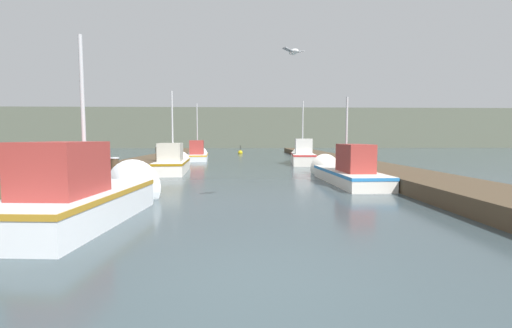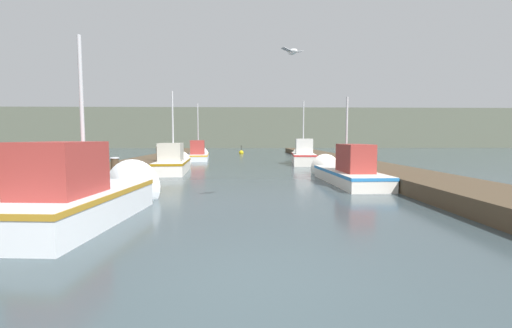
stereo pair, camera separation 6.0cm
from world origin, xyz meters
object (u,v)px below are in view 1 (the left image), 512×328
(mooring_piling_0, at_px, (197,149))
(mooring_piling_2, at_px, (158,157))
(fishing_boat_1, at_px, (344,171))
(mooring_piling_1, at_px, (115,172))
(mooring_piling_3, at_px, (304,150))
(channel_buoy, at_px, (240,153))
(seagull_lead, at_px, (294,52))
(fishing_boat_0, at_px, (90,195))
(fishing_boat_4, at_px, (198,154))
(fishing_boat_2, at_px, (173,162))
(fishing_boat_3, at_px, (302,156))

(mooring_piling_0, bearing_deg, mooring_piling_2, -90.19)
(fishing_boat_1, relative_size, mooring_piling_2, 4.62)
(mooring_piling_0, distance_m, mooring_piling_1, 20.97)
(mooring_piling_0, distance_m, mooring_piling_3, 10.70)
(channel_buoy, distance_m, seagull_lead, 27.45)
(mooring_piling_3, bearing_deg, mooring_piling_2, -134.58)
(fishing_boat_1, height_order, channel_buoy, fishing_boat_1)
(fishing_boat_1, bearing_deg, mooring_piling_0, 110.97)
(mooring_piling_0, xyz_separation_m, mooring_piling_2, (-0.05, -14.74, 0.03))
(channel_buoy, height_order, seagull_lead, seagull_lead)
(mooring_piling_1, relative_size, seagull_lead, 1.91)
(mooring_piling_3, relative_size, channel_buoy, 1.41)
(fishing_boat_0, xyz_separation_m, fishing_boat_4, (-0.33, 19.02, -0.10))
(fishing_boat_1, distance_m, mooring_piling_2, 9.79)
(fishing_boat_2, xyz_separation_m, channel_buoy, (3.10, 17.84, -0.32))
(fishing_boat_0, xyz_separation_m, channel_buoy, (2.83, 27.62, -0.36))
(fishing_boat_1, bearing_deg, fishing_boat_4, 117.47)
(mooring_piling_2, distance_m, mooring_piling_3, 13.40)
(fishing_boat_3, relative_size, fishing_boat_4, 0.93)
(fishing_boat_2, distance_m, fishing_boat_4, 9.24)
(mooring_piling_0, xyz_separation_m, mooring_piling_3, (9.35, -5.20, 0.09))
(mooring_piling_1, distance_m, channel_buoy, 23.28)
(mooring_piling_1, bearing_deg, fishing_boat_0, -75.39)
(fishing_boat_1, relative_size, fishing_boat_2, 1.12)
(fishing_boat_0, height_order, mooring_piling_1, fishing_boat_0)
(mooring_piling_0, height_order, mooring_piling_1, mooring_piling_0)
(fishing_boat_3, relative_size, channel_buoy, 5.30)
(mooring_piling_1, distance_m, mooring_piling_2, 6.23)
(seagull_lead, bearing_deg, mooring_piling_0, 69.44)
(fishing_boat_3, bearing_deg, mooring_piling_2, -149.51)
(mooring_piling_0, bearing_deg, fishing_boat_1, -67.32)
(fishing_boat_3, bearing_deg, fishing_boat_0, -109.51)
(fishing_boat_1, relative_size, fishing_boat_4, 1.04)
(fishing_boat_1, height_order, mooring_piling_3, fishing_boat_1)
(fishing_boat_0, distance_m, fishing_boat_2, 9.78)
(fishing_boat_0, distance_m, mooring_piling_0, 25.69)
(mooring_piling_3, height_order, seagull_lead, seagull_lead)
(fishing_boat_4, relative_size, channel_buoy, 5.68)
(fishing_boat_4, bearing_deg, fishing_boat_2, -94.59)
(fishing_boat_4, distance_m, mooring_piling_0, 6.71)
(seagull_lead, bearing_deg, mooring_piling_3, 46.30)
(fishing_boat_1, height_order, mooring_piling_1, fishing_boat_1)
(fishing_boat_4, height_order, mooring_piling_0, fishing_boat_4)
(fishing_boat_3, height_order, channel_buoy, fishing_boat_3)
(mooring_piling_0, xyz_separation_m, seagull_lead, (5.55, -25.25, 2.94))
(fishing_boat_2, xyz_separation_m, mooring_piling_2, (-1.03, 1.15, 0.17))
(mooring_piling_0, relative_size, mooring_piling_1, 1.19)
(mooring_piling_1, bearing_deg, seagull_lead, -37.78)
(mooring_piling_2, bearing_deg, mooring_piling_1, -89.30)
(fishing_boat_2, bearing_deg, mooring_piling_2, 127.39)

